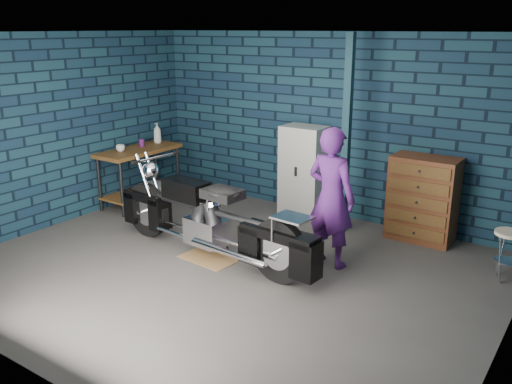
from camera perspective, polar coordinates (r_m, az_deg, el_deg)
ground at (r=6.49m, az=-3.04°, el=-8.17°), size 6.00×6.00×0.00m
room_walls at (r=6.38m, az=-0.26°, el=9.30°), size 6.02×5.01×2.71m
support_post at (r=7.40m, az=9.48°, el=5.81°), size 0.10×0.10×2.70m
workbench at (r=8.90m, az=-12.08°, el=1.62°), size 0.60×1.40×0.91m
drip_mat at (r=6.83m, az=-4.72°, el=-6.84°), size 0.74×0.58×0.01m
motorcycle at (r=6.62m, az=-4.84°, el=-2.26°), size 2.69×0.94×1.16m
person at (r=6.40m, az=7.91°, el=-0.59°), size 0.66×0.47×1.68m
storage_bin at (r=9.18m, az=-10.49°, el=0.09°), size 0.43×0.30×0.26m
locker at (r=8.15m, az=4.99°, el=2.19°), size 0.64×0.45×1.36m
tool_chest at (r=7.50m, az=17.10°, el=-0.74°), size 0.85×0.47×1.14m
shop_stool at (r=6.74m, az=24.87°, el=-6.13°), size 0.36×0.36×0.59m
cup_a at (r=8.63m, az=-14.08°, el=4.49°), size 0.17×0.17×0.11m
mug_purple at (r=8.94m, az=-11.95°, el=5.08°), size 0.11×0.11×0.12m
bottle at (r=9.15m, az=-10.35°, el=6.14°), size 0.15×0.15×0.33m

